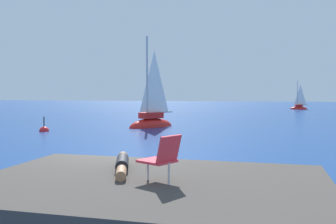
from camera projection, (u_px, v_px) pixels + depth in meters
The scene contains 9 objects.
ground_plane at pixel (125, 181), 9.81m from camera, with size 160.00×160.00×0.00m, color navy.
shore_ledge at pixel (149, 203), 6.53m from camera, with size 6.02×4.10×0.79m, color #423D38.
boulder_seaward at pixel (131, 190), 8.85m from camera, with size 1.46×1.17×0.80m, color #3F3734.
boulder_inland at pixel (90, 183), 9.56m from camera, with size 1.16×0.92×0.64m, color #463738.
sailboat_near at pixel (151, 122), 24.56m from camera, with size 2.95×3.30×6.32m.
sailboat_far at pixel (299, 108), 49.03m from camera, with size 2.20×0.85×4.04m.
person_sunbather at pixel (122, 164), 7.28m from camera, with size 0.68×1.72×0.25m.
beach_chair at pixel (162, 156), 6.24m from camera, with size 0.75×0.71×0.80m.
marker_buoy at pixel (44, 131), 21.96m from camera, with size 0.56×0.56×1.13m.
Camera 1 is at (3.00, -9.29, 2.29)m, focal length 41.03 mm.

